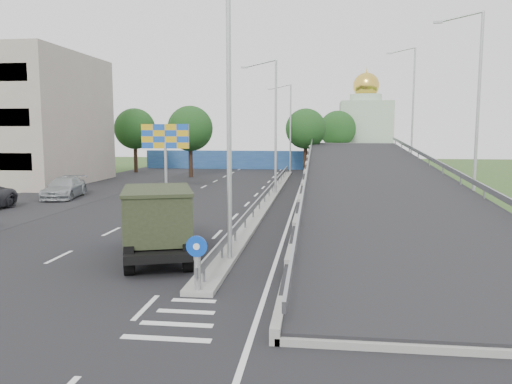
% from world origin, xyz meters
% --- Properties ---
extents(ground, '(160.00, 160.00, 0.00)m').
position_xyz_m(ground, '(0.00, 0.00, 0.00)').
color(ground, '#2D4C1E').
rests_on(ground, ground).
extents(road_surface, '(26.00, 90.00, 0.04)m').
position_xyz_m(road_surface, '(-3.00, 20.00, 0.00)').
color(road_surface, black).
rests_on(road_surface, ground).
extents(parking_strip, '(8.00, 90.00, 0.05)m').
position_xyz_m(parking_strip, '(-16.00, 20.00, 0.00)').
color(parking_strip, black).
rests_on(parking_strip, ground).
extents(median, '(1.00, 44.00, 0.20)m').
position_xyz_m(median, '(0.00, 24.00, 0.10)').
color(median, gray).
rests_on(median, ground).
extents(overpass_ramp, '(10.00, 50.00, 3.50)m').
position_xyz_m(overpass_ramp, '(7.50, 24.00, 1.75)').
color(overpass_ramp, gray).
rests_on(overpass_ramp, ground).
extents(median_guardrail, '(0.09, 44.00, 0.71)m').
position_xyz_m(median_guardrail, '(0.00, 24.00, 0.75)').
color(median_guardrail, gray).
rests_on(median_guardrail, median).
extents(sign_bollard, '(0.64, 0.23, 1.67)m').
position_xyz_m(sign_bollard, '(0.00, 2.17, 1.03)').
color(sign_bollard, black).
rests_on(sign_bollard, median).
extents(lamp_post_near, '(2.74, 0.18, 10.08)m').
position_xyz_m(lamp_post_near, '(0.11, 6.00, 5.81)').
color(lamp_post_near, '#B2B5B7').
rests_on(lamp_post_near, median).
extents(lamp_post_mid, '(2.74, 0.18, 10.08)m').
position_xyz_m(lamp_post_mid, '(0.11, 26.00, 5.81)').
color(lamp_post_mid, '#B2B5B7').
rests_on(lamp_post_mid, median).
extents(lamp_post_far, '(2.74, 0.18, 10.08)m').
position_xyz_m(lamp_post_far, '(0.11, 46.00, 5.81)').
color(lamp_post_far, '#B2B5B7').
rests_on(lamp_post_far, median).
extents(blue_wall, '(30.00, 0.50, 2.40)m').
position_xyz_m(blue_wall, '(-4.00, 52.00, 1.20)').
color(blue_wall, navy).
rests_on(blue_wall, ground).
extents(church, '(7.00, 7.00, 13.80)m').
position_xyz_m(church, '(10.00, 60.00, 5.31)').
color(church, '#B2CCAD').
rests_on(church, ground).
extents(billboard, '(4.00, 0.24, 5.50)m').
position_xyz_m(billboard, '(-9.00, 28.00, 4.19)').
color(billboard, '#B2B5B7').
rests_on(billboard, ground).
extents(tree_left_mid, '(4.80, 4.80, 7.60)m').
position_xyz_m(tree_left_mid, '(-10.00, 40.00, 5.18)').
color(tree_left_mid, black).
rests_on(tree_left_mid, ground).
extents(tree_median_far, '(4.80, 4.80, 7.60)m').
position_xyz_m(tree_median_far, '(2.00, 48.00, 5.18)').
color(tree_median_far, black).
rests_on(tree_median_far, ground).
extents(tree_left_far, '(4.80, 4.80, 7.60)m').
position_xyz_m(tree_left_far, '(-18.00, 45.00, 5.18)').
color(tree_left_far, black).
rests_on(tree_left_far, ground).
extents(tree_ramp_far, '(4.80, 4.80, 7.60)m').
position_xyz_m(tree_ramp_far, '(6.00, 55.00, 5.18)').
color(tree_ramp_far, black).
rests_on(tree_ramp_far, ground).
extents(dump_truck, '(4.19, 6.74, 2.79)m').
position_xyz_m(dump_truck, '(-2.72, 6.74, 1.55)').
color(dump_truck, black).
rests_on(dump_truck, ground).
extents(parked_car_d, '(3.01, 5.60, 1.54)m').
position_xyz_m(parked_car_d, '(-15.03, 22.50, 0.77)').
color(parked_car_d, '#9CA2A5').
rests_on(parked_car_d, ground).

